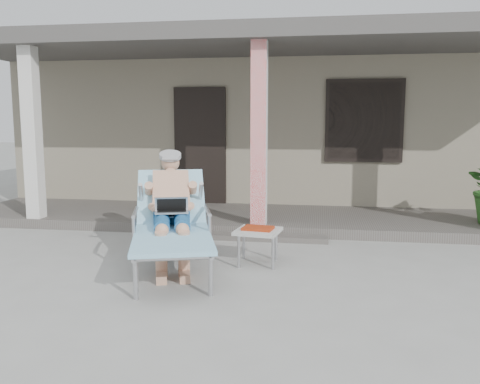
# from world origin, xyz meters

# --- Properties ---
(ground) EXTENTS (60.00, 60.00, 0.00)m
(ground) POSITION_xyz_m (0.00, 0.00, 0.00)
(ground) COLOR #9E9E99
(ground) RESTS_ON ground
(house) EXTENTS (10.40, 5.40, 3.30)m
(house) POSITION_xyz_m (0.00, 6.50, 1.67)
(house) COLOR gray
(house) RESTS_ON ground
(porch_deck) EXTENTS (10.00, 2.00, 0.15)m
(porch_deck) POSITION_xyz_m (0.00, 3.00, 0.07)
(porch_deck) COLOR #605B56
(porch_deck) RESTS_ON ground
(porch_overhang) EXTENTS (10.00, 2.30, 2.85)m
(porch_overhang) POSITION_xyz_m (0.00, 2.95, 2.79)
(porch_overhang) COLOR silver
(porch_overhang) RESTS_ON porch_deck
(porch_step) EXTENTS (2.00, 0.30, 0.07)m
(porch_step) POSITION_xyz_m (0.00, 1.85, 0.04)
(porch_step) COLOR #605B56
(porch_step) RESTS_ON ground
(lounger) EXTENTS (1.37, 2.21, 1.39)m
(lounger) POSITION_xyz_m (-0.78, 0.40, 0.86)
(lounger) COLOR #B7B7BC
(lounger) RESTS_ON ground
(side_table) EXTENTS (0.55, 0.55, 0.44)m
(side_table) POSITION_xyz_m (0.17, 0.65, 0.37)
(side_table) COLOR beige
(side_table) RESTS_ON ground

